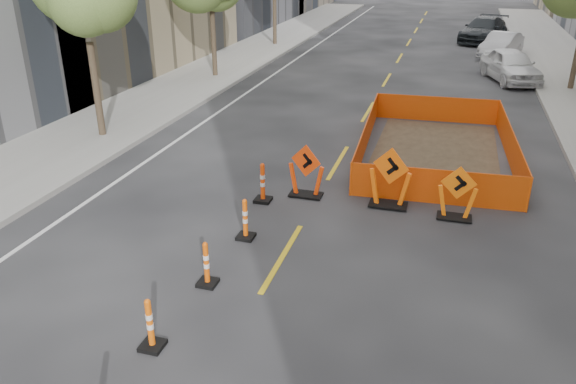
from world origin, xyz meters
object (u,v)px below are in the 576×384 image
(channelizer_5, at_px, (245,219))
(chevron_sign_left, at_px, (306,171))
(channelizer_6, at_px, (263,183))
(parked_car_near, at_px, (511,65))
(channelizer_3, at_px, (150,324))
(parked_car_far, at_px, (484,30))
(chevron_sign_right, at_px, (457,193))
(chevron_sign_center, at_px, (390,177))
(channelizer_4, at_px, (206,264))
(parked_car_mid, at_px, (501,45))

(channelizer_5, bearing_deg, chevron_sign_left, 74.62)
(channelizer_5, bearing_deg, channelizer_6, 97.46)
(parked_car_near, bearing_deg, channelizer_3, -124.13)
(parked_car_near, height_order, parked_car_far, parked_car_far)
(parked_car_near, relative_size, parked_car_far, 0.82)
(chevron_sign_left, xyz_separation_m, chevron_sign_right, (3.89, -0.28, -0.04))
(chevron_sign_center, xyz_separation_m, parked_car_far, (2.94, 28.33, 0.00))
(channelizer_3, xyz_separation_m, parked_car_near, (7.06, 22.88, 0.29))
(channelizer_5, distance_m, parked_car_near, 20.03)
(channelizer_3, relative_size, channelizer_4, 1.01)
(chevron_sign_left, distance_m, parked_car_mid, 23.53)
(chevron_sign_center, height_order, parked_car_mid, chevron_sign_center)
(chevron_sign_center, relative_size, parked_car_far, 0.29)
(channelizer_6, xyz_separation_m, parked_car_near, (7.15, 16.77, 0.24))
(channelizer_5, bearing_deg, channelizer_3, -92.53)
(chevron_sign_right, bearing_deg, channelizer_6, -177.39)
(channelizer_5, bearing_deg, chevron_sign_center, 41.92)
(chevron_sign_right, bearing_deg, parked_car_mid, 82.95)
(channelizer_4, xyz_separation_m, parked_car_far, (5.96, 33.02, 0.33))
(parked_car_mid, bearing_deg, chevron_sign_right, -76.00)
(parked_car_mid, bearing_deg, chevron_sign_center, -80.18)
(chevron_sign_center, distance_m, parked_car_far, 28.49)
(chevron_sign_left, xyz_separation_m, parked_car_far, (5.16, 28.30, 0.08))
(channelizer_5, distance_m, parked_car_mid, 26.32)
(chevron_sign_left, relative_size, chevron_sign_right, 1.05)
(channelizer_6, bearing_deg, channelizer_4, -87.16)
(chevron_sign_center, xyz_separation_m, parked_car_mid, (3.82, 22.77, -0.10))
(channelizer_6, relative_size, parked_car_mid, 0.25)
(parked_car_near, bearing_deg, channelizer_4, -125.41)
(channelizer_3, distance_m, channelizer_6, 6.10)
(chevron_sign_left, bearing_deg, channelizer_6, -130.51)
(channelizer_4, bearing_deg, parked_car_near, 71.56)
(chevron_sign_right, distance_m, parked_car_near, 16.56)
(channelizer_6, distance_m, parked_car_mid, 24.43)
(channelizer_4, relative_size, parked_car_far, 0.17)
(channelizer_3, bearing_deg, chevron_sign_center, 64.99)
(channelizer_5, distance_m, chevron_sign_right, 5.22)
(chevron_sign_right, relative_size, parked_car_near, 0.31)
(parked_car_near, height_order, parked_car_mid, parked_car_near)
(channelizer_6, distance_m, chevron_sign_right, 4.91)
(channelizer_5, height_order, chevron_sign_center, chevron_sign_center)
(channelizer_3, relative_size, parked_car_mid, 0.23)
(channelizer_6, xyz_separation_m, parked_car_far, (6.17, 28.95, 0.27))
(channelizer_5, bearing_deg, channelizer_4, -91.82)
(channelizer_4, xyz_separation_m, chevron_sign_center, (3.02, 4.69, 0.33))
(chevron_sign_right, bearing_deg, channelizer_5, -154.26)
(parked_car_mid, bearing_deg, chevron_sign_left, -85.53)
(channelizer_5, xyz_separation_m, parked_car_mid, (6.78, 25.43, 0.21))
(channelizer_5, height_order, channelizer_6, channelizer_6)
(channelizer_3, height_order, chevron_sign_left, chevron_sign_left)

